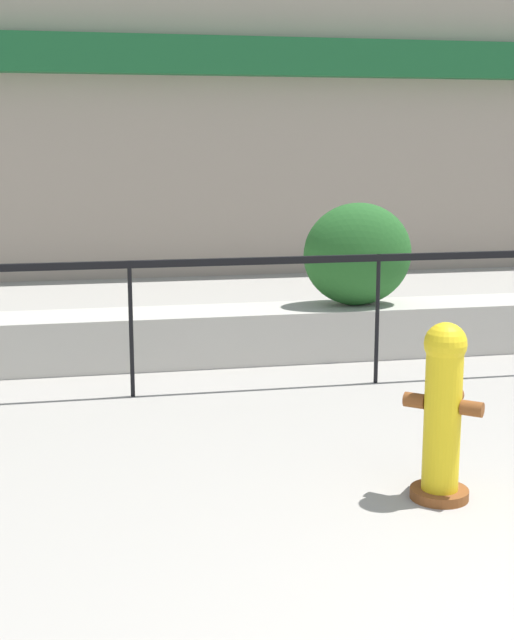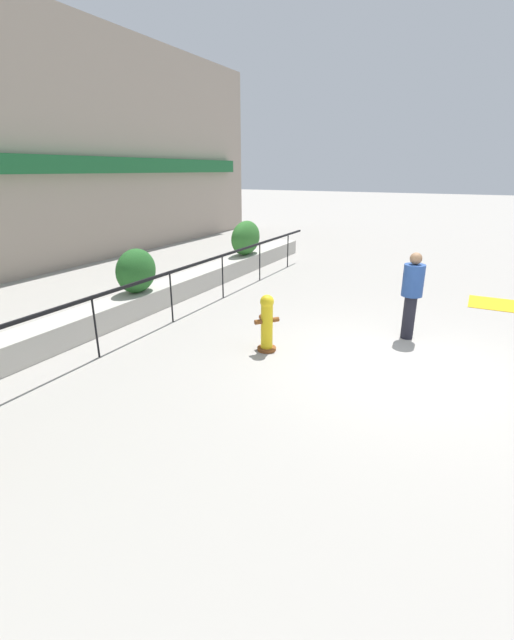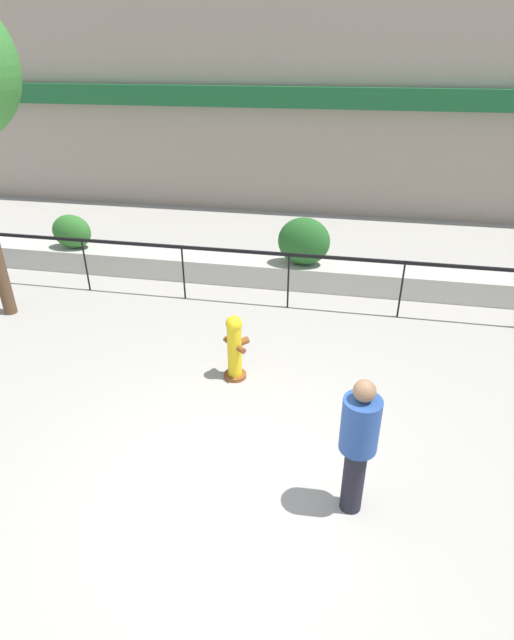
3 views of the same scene
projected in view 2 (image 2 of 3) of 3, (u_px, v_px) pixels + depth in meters
The scene contains 8 objects.
ground_plane at pixel (400, 365), 7.42m from camera, with size 120.00×120.00×0.00m, color #9E9991.
planter_wall_low at pixel (134, 304), 9.93m from camera, with size 18.00×0.70×0.50m, color #B7B2A8.
fence_railing_segment at pixel (170, 277), 9.20m from camera, with size 15.00×0.05×1.15m.
hedge_bush_1 at pixel (136, 271), 9.81m from camera, with size 1.10×0.69×1.02m, color #235B23.
hedge_bush_2 at pixel (246, 238), 14.21m from camera, with size 1.57×0.66×1.12m, color #2D6B28.
fire_hydrant at pixel (267, 322), 7.85m from camera, with size 0.50×0.50×1.08m.
pedestrian at pixel (412, 290), 8.30m from camera, with size 0.52×0.52×1.73m.
tactile_warning_pad at pixel (494, 304), 10.78m from camera, with size 1.19×1.19×0.01m, color gold.
Camera 2 is at (-7.13, -0.88, 3.21)m, focal length 24.00 mm.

